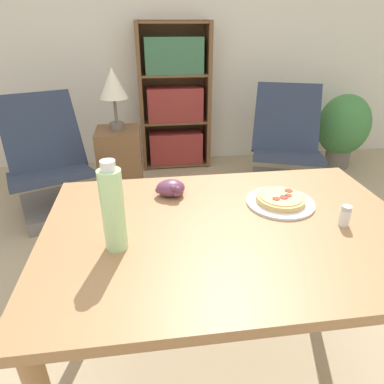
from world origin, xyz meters
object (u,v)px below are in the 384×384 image
Objects in this scene: drink_bottle at (113,209)px; bookshelf at (175,102)px; side_table at (121,166)px; salt_shaker at (345,216)px; pizza_on_plate at (280,200)px; table_lamp at (113,86)px; potted_plant_floor at (343,128)px; grape_bunch at (171,188)px; lounge_chair_far at (284,159)px; lounge_chair_near at (52,178)px.

bookshelf is at bearing 80.86° from drink_bottle.
salt_shaker is at bearing -63.16° from side_table.
pizza_on_plate is 0.56× the size of table_lamp.
drink_bottle reaches higher than pizza_on_plate.
bookshelf is 1.70m from potted_plant_floor.
grape_bunch is (-0.41, 0.12, 0.02)m from pizza_on_plate.
grape_bunch is 0.13× the size of lounge_chair_far.
table_lamp is (-0.31, 1.43, 0.16)m from grape_bunch.
lounge_chair_far is at bearing 1.55° from table_lamp.
bookshelf is at bearing 169.75° from potted_plant_floor.
lounge_chair_near and lounge_chair_far have the same top height.
bookshelf is (-0.89, 0.72, 0.37)m from lounge_chair_far.
side_table is at bearing 180.00° from table_lamp.
pizza_on_plate is at bearing -93.80° from lounge_chair_far.
salt_shaker is 0.16× the size of table_lamp.
table_lamp is 2.29m from potted_plant_floor.
lounge_chair_far is at bearing 66.49° from pizza_on_plate.
table_lamp is 0.62× the size of potted_plant_floor.
potted_plant_floor is at bearing -10.25° from bookshelf.
potted_plant_floor is at bearing 53.99° from pizza_on_plate.
bookshelf reaches higher than salt_shaker.
lounge_chair_far is (1.94, 0.14, 0.00)m from lounge_chair_near.
lounge_chair_far is at bearing 73.23° from salt_shaker.
lounge_chair_far is (0.69, 1.59, -0.48)m from pizza_on_plate.
lounge_chair_far is 1.20m from bookshelf.
grape_bunch is 1.47m from table_lamp.
lounge_chair_near reaches higher than salt_shaker.
grape_bunch is 0.64m from salt_shaker.
lounge_chair_far is 1.46× the size of side_table.
bookshelf is 0.98m from side_table.
pizza_on_plate is 1.80m from lounge_chair_far.
pizza_on_plate is at bearing -85.09° from bookshelf.
lounge_chair_near is 1.01× the size of lounge_chair_far.
lounge_chair_far reaches higher than side_table.
pizza_on_plate is at bearing 18.24° from drink_bottle.
salt_shaker is (0.76, 0.02, -0.10)m from drink_bottle.
table_lamp is (-0.52, -0.75, 0.29)m from bookshelf.
bookshelf reaches higher than drink_bottle.
bookshelf is 3.00× the size of table_lamp.
side_table is at bearing -10.39° from lounge_chair_near.
table_lamp is (-0.88, 1.73, 0.15)m from salt_shaker.
lounge_chair_near is 0.85m from table_lamp.
table_lamp is (-0.72, 1.56, 0.18)m from pizza_on_plate.
drink_bottle is 0.39× the size of potted_plant_floor.
table_lamp is (-1.41, -0.04, 0.66)m from lounge_chair_far.
grape_bunch is at bearing 58.99° from drink_bottle.
grape_bunch is 1.65m from lounge_chair_near.
table_lamp is (0.00, 0.00, 0.64)m from side_table.
side_table is (-0.11, 1.75, -0.58)m from drink_bottle.
lounge_chair_far is 1.21× the size of potted_plant_floor.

